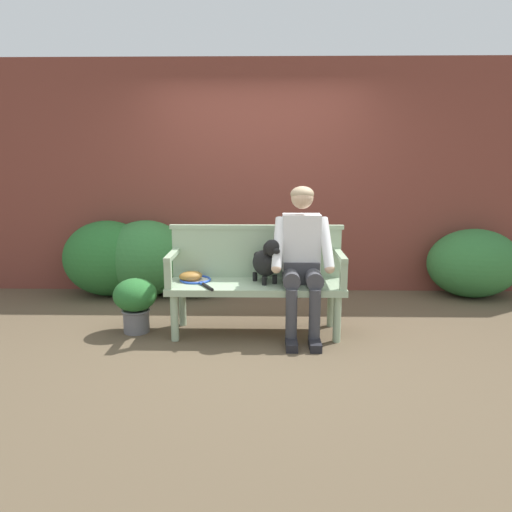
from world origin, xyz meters
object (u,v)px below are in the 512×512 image
object	(u,v)px
dog_on_bench	(267,261)
tennis_racket	(197,280)
person_seated	(302,255)
potted_plant	(135,300)
garden_bench	(256,290)
baseball_glove	(191,276)

from	to	relation	value
dog_on_bench	tennis_racket	bearing A→B (deg)	175.29
person_seated	dog_on_bench	world-z (taller)	person_seated
tennis_racket	potted_plant	world-z (taller)	potted_plant
garden_bench	tennis_racket	bearing A→B (deg)	174.80
dog_on_bench	potted_plant	distance (m)	1.27
dog_on_bench	potted_plant	xyz separation A→B (m)	(-1.21, 0.02, -0.38)
baseball_glove	potted_plant	distance (m)	0.56
garden_bench	tennis_racket	xyz separation A→B (m)	(-0.55, 0.05, 0.07)
potted_plant	baseball_glove	bearing A→B (deg)	6.27
potted_plant	dog_on_bench	bearing A→B (deg)	-0.73
garden_bench	dog_on_bench	world-z (taller)	dog_on_bench
garden_bench	potted_plant	world-z (taller)	potted_plant
baseball_glove	potted_plant	size ratio (longest dim) A/B	0.43
garden_bench	person_seated	world-z (taller)	person_seated
tennis_racket	potted_plant	bearing A→B (deg)	-176.18
tennis_racket	dog_on_bench	bearing A→B (deg)	-4.71
baseball_glove	potted_plant	world-z (taller)	baseball_glove
person_seated	potted_plant	bearing A→B (deg)	178.87
person_seated	dog_on_bench	xyz separation A→B (m)	(-0.31, 0.01, -0.06)
garden_bench	dog_on_bench	bearing A→B (deg)	-1.92
tennis_racket	baseball_glove	distance (m)	0.07
garden_bench	baseball_glove	world-z (taller)	baseball_glove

